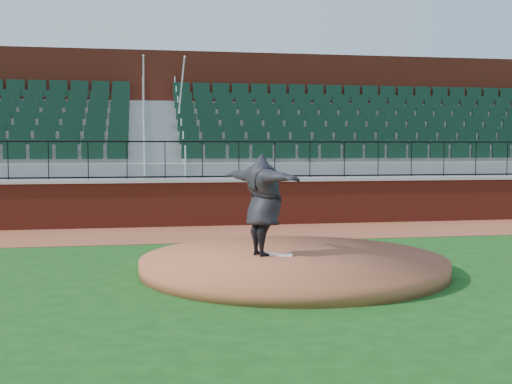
% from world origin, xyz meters
% --- Properties ---
extents(ground, '(90.00, 90.00, 0.00)m').
position_xyz_m(ground, '(0.00, 0.00, 0.00)').
color(ground, '#124213').
rests_on(ground, ground).
extents(warning_track, '(34.00, 3.20, 0.01)m').
position_xyz_m(warning_track, '(0.00, 5.40, 0.01)').
color(warning_track, brown).
rests_on(warning_track, ground).
extents(field_wall, '(34.00, 0.35, 1.20)m').
position_xyz_m(field_wall, '(0.00, 7.00, 0.60)').
color(field_wall, maroon).
rests_on(field_wall, ground).
extents(wall_cap, '(34.00, 0.45, 0.10)m').
position_xyz_m(wall_cap, '(0.00, 7.00, 1.25)').
color(wall_cap, '#B7B7B7').
rests_on(wall_cap, field_wall).
extents(wall_railing, '(34.00, 0.05, 1.00)m').
position_xyz_m(wall_railing, '(0.00, 7.00, 1.80)').
color(wall_railing, black).
rests_on(wall_railing, wall_cap).
extents(seating_stands, '(34.00, 5.10, 4.60)m').
position_xyz_m(seating_stands, '(0.00, 9.72, 2.30)').
color(seating_stands, gray).
rests_on(seating_stands, ground).
extents(concourse_wall, '(34.00, 0.50, 5.50)m').
position_xyz_m(concourse_wall, '(0.00, 12.52, 2.75)').
color(concourse_wall, maroon).
rests_on(concourse_wall, ground).
extents(pitchers_mound, '(5.29, 5.29, 0.25)m').
position_xyz_m(pitchers_mound, '(0.43, 0.26, 0.12)').
color(pitchers_mound, brown).
rests_on(pitchers_mound, ground).
extents(pitching_rubber, '(0.54, 0.30, 0.04)m').
position_xyz_m(pitching_rubber, '(0.19, 0.41, 0.27)').
color(pitching_rubber, white).
rests_on(pitching_rubber, pitchers_mound).
extents(pitcher, '(1.44, 2.24, 1.78)m').
position_xyz_m(pitcher, '(-0.05, 0.49, 1.14)').
color(pitcher, black).
rests_on(pitcher, pitchers_mound).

